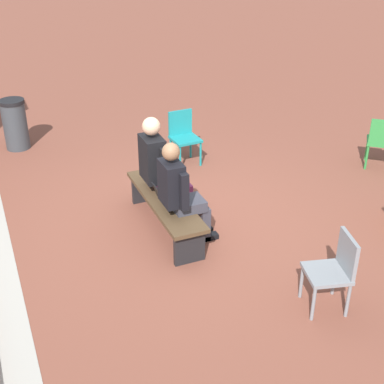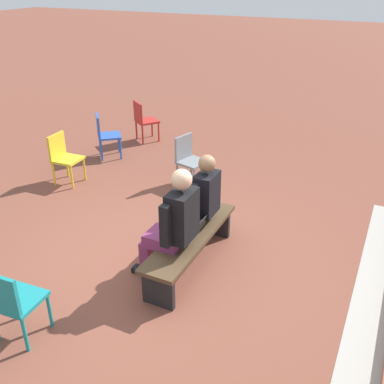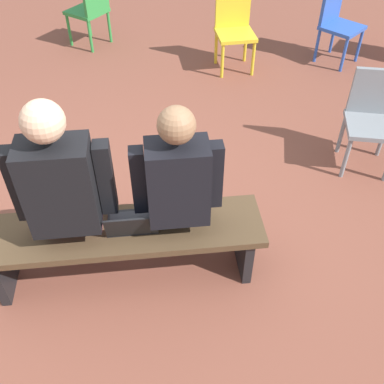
% 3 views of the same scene
% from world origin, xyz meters
% --- Properties ---
extents(ground_plane, '(60.00, 60.00, 0.00)m').
position_xyz_m(ground_plane, '(0.00, 0.00, 0.00)').
color(ground_plane, brown).
extents(concrete_strip, '(5.29, 0.40, 0.01)m').
position_xyz_m(concrete_strip, '(-0.13, 2.36, 0.00)').
color(concrete_strip, '#A8A399').
rests_on(concrete_strip, ground).
extents(bench, '(1.80, 0.44, 0.45)m').
position_xyz_m(bench, '(-0.13, 0.28, 0.35)').
color(bench, '#4C3823').
rests_on(bench, ground).
extents(person_student, '(0.54, 0.68, 1.34)m').
position_xyz_m(person_student, '(-0.49, 0.21, 0.72)').
color(person_student, '#383842').
rests_on(person_student, ground).
extents(person_adult, '(0.59, 0.74, 1.42)m').
position_xyz_m(person_adult, '(0.17, 0.21, 0.75)').
color(person_adult, '#7F2D5B').
rests_on(person_adult, ground).
extents(laptop, '(0.32, 0.29, 0.21)m').
position_xyz_m(laptop, '(-0.19, 0.29, 0.50)').
color(laptop, black).
rests_on(laptop, bench).
extents(plastic_chair_foreground, '(0.51, 0.51, 0.84)m').
position_xyz_m(plastic_chair_foreground, '(-2.21, -0.76, 0.48)').
color(plastic_chair_foreground, gray).
rests_on(plastic_chair_foreground, ground).
extents(plastic_chair_mid_courtyard, '(0.44, 0.44, 0.84)m').
position_xyz_m(plastic_chair_mid_courtyard, '(1.70, -0.72, 0.48)').
color(plastic_chair_mid_courtyard, teal).
rests_on(plastic_chair_mid_courtyard, ground).
extents(plastic_chair_near_bench_left, '(0.44, 0.44, 0.84)m').
position_xyz_m(plastic_chair_near_bench_left, '(-1.39, -2.69, 0.48)').
color(plastic_chair_near_bench_left, gold).
rests_on(plastic_chair_near_bench_left, ground).
extents(plastic_chair_far_right, '(0.59, 0.59, 0.84)m').
position_xyz_m(plastic_chair_far_right, '(-2.62, -2.73, 0.48)').
color(plastic_chair_far_right, '#2D56B7').
rests_on(plastic_chair_far_right, ground).
extents(plastic_chair_by_pillar, '(0.59, 0.59, 0.84)m').
position_xyz_m(plastic_chair_by_pillar, '(-3.71, -2.54, 0.48)').
color(plastic_chair_by_pillar, red).
rests_on(plastic_chair_by_pillar, ground).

